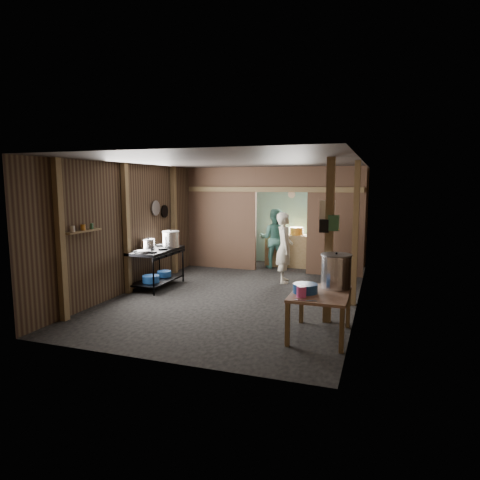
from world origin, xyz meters
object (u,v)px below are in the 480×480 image
at_px(prep_table, 320,315).
at_px(stock_pot, 336,272).
at_px(stove_pot_large, 171,240).
at_px(yellow_tub, 296,231).
at_px(gas_range, 157,268).
at_px(pink_bucket, 301,292).
at_px(cook, 284,248).

distance_m(prep_table, stock_pot, 0.69).
distance_m(stove_pot_large, yellow_tub, 3.56).
bearing_deg(prep_table, stock_pot, 62.48).
height_order(stove_pot_large, yellow_tub, stove_pot_large).
xyz_separation_m(gas_range, stock_pot, (3.89, -1.45, 0.49)).
height_order(gas_range, stock_pot, stock_pot).
relative_size(prep_table, stock_pot, 2.06).
height_order(pink_bucket, yellow_tub, yellow_tub).
bearing_deg(yellow_tub, prep_table, -74.79).
bearing_deg(prep_table, cook, 111.78).
bearing_deg(stove_pot_large, cook, 22.71).
relative_size(stove_pot_large, pink_bucket, 2.35).
distance_m(gas_range, stock_pot, 4.18).
height_order(prep_table, pink_bucket, pink_bucket).
distance_m(pink_bucket, cook, 3.58).
bearing_deg(yellow_tub, stove_pot_large, -128.21).
bearing_deg(gas_range, yellow_tub, 53.01).
xyz_separation_m(prep_table, cook, (-1.24, 3.10, 0.46)).
bearing_deg(stove_pot_large, gas_range, -115.85).
relative_size(stock_pot, pink_bucket, 3.36).
bearing_deg(cook, prep_table, -173.37).
xyz_separation_m(prep_table, pink_bucket, (-0.21, -0.33, 0.40)).
height_order(prep_table, cook, cook).
bearing_deg(stove_pot_large, stock_pot, -25.87).
height_order(gas_range, prep_table, gas_range).
relative_size(gas_range, cook, 0.89).
xyz_separation_m(prep_table, yellow_tub, (-1.34, 4.93, 0.63)).
xyz_separation_m(prep_table, stock_pot, (0.18, 0.34, 0.57)).
distance_m(stove_pot_large, pink_bucket, 4.15).
distance_m(gas_range, cook, 2.82).
bearing_deg(prep_table, gas_range, 154.25).
distance_m(prep_table, stove_pot_large, 4.19).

